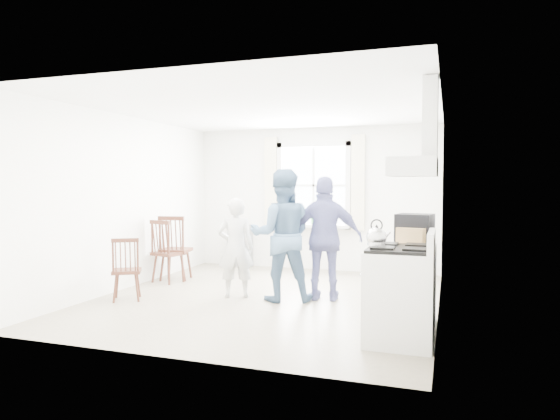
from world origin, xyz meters
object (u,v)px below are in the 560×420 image
(windsor_chair_b, at_px, (163,244))
(person_left, at_px, (236,248))
(windsor_chair_a, at_px, (173,241))
(person_mid, at_px, (282,235))
(stereo_stack, at_px, (415,229))
(gas_stove, at_px, (400,294))
(person_right, at_px, (326,238))
(low_cabinet, at_px, (412,284))
(windsor_chair_c, at_px, (126,262))

(windsor_chair_b, relative_size, person_left, 0.73)
(windsor_chair_a, distance_m, person_mid, 2.25)
(stereo_stack, bearing_deg, gas_stove, -96.41)
(person_left, distance_m, person_right, 1.25)
(low_cabinet, relative_size, person_right, 0.54)
(windsor_chair_c, distance_m, person_left, 1.48)
(windsor_chair_b, relative_size, windsor_chair_c, 1.17)
(low_cabinet, bearing_deg, person_mid, 160.98)
(windsor_chair_a, relative_size, windsor_chair_c, 1.23)
(windsor_chair_b, xyz_separation_m, person_mid, (2.16, -0.52, 0.27))
(windsor_chair_a, bearing_deg, stereo_stack, -18.44)
(person_mid, distance_m, person_right, 0.60)
(stereo_stack, xyz_separation_m, person_left, (-2.44, 0.54, -0.38))
(windsor_chair_b, xyz_separation_m, person_right, (2.71, -0.30, 0.22))
(windsor_chair_a, distance_m, windsor_chair_b, 0.22)
(windsor_chair_b, bearing_deg, person_left, -19.82)
(person_right, bearing_deg, stereo_stack, 138.95)
(windsor_chair_a, relative_size, windsor_chair_b, 1.05)
(windsor_chair_a, relative_size, person_right, 0.64)
(low_cabinet, height_order, windsor_chair_a, windsor_chair_a)
(gas_stove, xyz_separation_m, windsor_chair_c, (-3.64, 0.57, 0.04))
(windsor_chair_c, bearing_deg, person_right, 20.69)
(low_cabinet, relative_size, stereo_stack, 2.08)
(windsor_chair_b, bearing_deg, windsor_chair_a, 77.75)
(person_left, bearing_deg, low_cabinet, 143.78)
(low_cabinet, relative_size, windsor_chair_a, 0.84)
(person_left, bearing_deg, windsor_chair_a, -50.09)
(stereo_stack, xyz_separation_m, windsor_chair_c, (-3.72, -0.17, -0.54))
(low_cabinet, distance_m, person_mid, 1.90)
(person_left, bearing_deg, gas_stove, 128.72)
(windsor_chair_c, height_order, person_right, person_right)
(stereo_stack, bearing_deg, windsor_chair_a, 161.56)
(gas_stove, xyz_separation_m, person_mid, (-1.68, 1.30, 0.40))
(windsor_chair_b, xyz_separation_m, person_left, (1.49, -0.54, 0.07))
(windsor_chair_b, bearing_deg, windsor_chair_c, -80.93)
(gas_stove, xyz_separation_m, windsor_chair_b, (-3.84, 1.82, 0.13))
(person_left, height_order, person_mid, person_mid)
(windsor_chair_b, height_order, person_left, person_left)
(low_cabinet, height_order, person_right, person_right)
(gas_stove, height_order, windsor_chair_b, gas_stove)
(person_mid, bearing_deg, windsor_chair_c, 0.07)
(windsor_chair_a, distance_m, windsor_chair_c, 1.48)
(windsor_chair_a, bearing_deg, gas_stove, -28.25)
(low_cabinet, distance_m, person_left, 2.50)
(stereo_stack, relative_size, windsor_chair_a, 0.41)
(person_right, bearing_deg, windsor_chair_b, -14.70)
(gas_stove, height_order, stereo_stack, stereo_stack)
(windsor_chair_c, bearing_deg, windsor_chair_b, 99.07)
(windsor_chair_b, relative_size, person_right, 0.60)
(person_mid, bearing_deg, person_right, -178.86)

